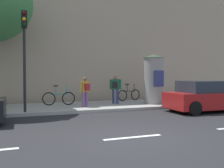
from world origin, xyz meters
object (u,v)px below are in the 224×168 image
at_px(pedestrian_with_bag, 85,89).
at_px(pedestrian_in_dark_shirt, 115,87).
at_px(bicycle_upright, 129,95).
at_px(traffic_light, 24,45).
at_px(bicycle_leaning, 59,98).
at_px(poster_column, 154,79).
at_px(parked_car_silver, 207,97).

relative_size(pedestrian_with_bag, pedestrian_in_dark_shirt, 0.95).
bearing_deg(pedestrian_with_bag, bicycle_upright, 31.59).
bearing_deg(traffic_light, bicycle_leaning, 50.70).
xyz_separation_m(poster_column, bicycle_leaning, (-5.25, 1.16, -1.05)).
height_order(pedestrian_with_bag, bicycle_leaning, pedestrian_with_bag).
height_order(traffic_light, pedestrian_in_dark_shirt, traffic_light).
xyz_separation_m(traffic_light, pedestrian_with_bag, (3.00, 1.03, -2.06)).
xyz_separation_m(traffic_light, poster_column, (7.08, 1.08, -1.53)).
xyz_separation_m(traffic_light, bicycle_leaning, (1.83, 2.24, -2.58)).
distance_m(pedestrian_with_bag, bicycle_leaning, 1.76).
relative_size(traffic_light, bicycle_leaning, 2.51).
relative_size(bicycle_leaning, bicycle_upright, 1.02).
distance_m(pedestrian_in_dark_shirt, bicycle_upright, 2.07).
bearing_deg(traffic_light, parked_car_silver, -11.48).
distance_m(poster_column, bicycle_leaning, 5.48).
height_order(traffic_light, pedestrian_with_bag, traffic_light).
xyz_separation_m(pedestrian_with_bag, pedestrian_in_dark_shirt, (2.00, 0.81, 0.07)).
height_order(pedestrian_in_dark_shirt, bicycle_leaning, pedestrian_in_dark_shirt).
distance_m(poster_column, parked_car_silver, 3.24).
xyz_separation_m(pedestrian_in_dark_shirt, parked_car_silver, (3.47, -3.56, -0.40)).
relative_size(bicycle_upright, parked_car_silver, 0.42).
bearing_deg(bicycle_leaning, parked_car_silver, -30.77).
bearing_deg(pedestrian_with_bag, parked_car_silver, -26.65).
bearing_deg(poster_column, bicycle_upright, 105.98).
relative_size(poster_column, parked_car_silver, 0.69).
bearing_deg(bicycle_leaning, poster_column, -12.43).
bearing_deg(pedestrian_in_dark_shirt, poster_column, -20.16).
distance_m(traffic_light, pedestrian_with_bag, 3.78).
bearing_deg(traffic_light, poster_column, 8.66).
bearing_deg(traffic_light, pedestrian_with_bag, 18.93).
xyz_separation_m(traffic_light, bicycle_upright, (6.48, 3.17, -2.58)).
height_order(poster_column, bicycle_leaning, poster_column).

